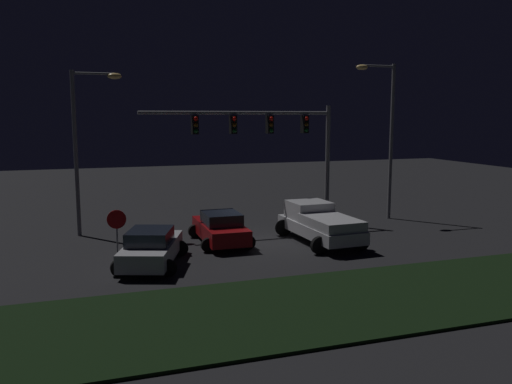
{
  "coord_description": "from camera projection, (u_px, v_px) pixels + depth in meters",
  "views": [
    {
      "loc": [
        -7.43,
        -23.3,
        5.93
      ],
      "look_at": [
        0.69,
        0.82,
        2.28
      ],
      "focal_mm": 37.14,
      "sensor_mm": 36.0,
      "label": 1
    }
  ],
  "objects": [
    {
      "name": "grass_median",
      "position": [
        332.0,
        303.0,
        16.79
      ],
      "size": [
        25.57,
        5.87,
        0.1
      ],
      "primitive_type": "cube",
      "color": "black",
      "rests_on": "ground_plane"
    },
    {
      "name": "car_sedan_far",
      "position": [
        151.0,
        248.0,
        21.08
      ],
      "size": [
        3.37,
        4.75,
        1.51
      ],
      "rotation": [
        0.0,
        0.0,
        1.23
      ],
      "color": "#B7B7BC",
      "rests_on": "ground_plane"
    },
    {
      "name": "ground_plane",
      "position": [
        248.0,
        242.0,
        25.05
      ],
      "size": [
        80.0,
        80.0,
        0.0
      ],
      "primitive_type": "plane",
      "color": "black"
    },
    {
      "name": "traffic_signal_gantry",
      "position": [
        270.0,
        133.0,
        27.82
      ],
      "size": [
        10.32,
        0.56,
        6.5
      ],
      "color": "slate",
      "rests_on": "ground_plane"
    },
    {
      "name": "car_sedan",
      "position": [
        220.0,
        228.0,
        24.77
      ],
      "size": [
        2.52,
        4.42,
        1.51
      ],
      "rotation": [
        0.0,
        0.0,
        1.56
      ],
      "color": "maroon",
      "rests_on": "ground_plane"
    },
    {
      "name": "stop_sign",
      "position": [
        117.0,
        226.0,
        21.15
      ],
      "size": [
        0.76,
        0.08,
        2.23
      ],
      "color": "slate",
      "rests_on": "ground_plane"
    },
    {
      "name": "pickup_truck",
      "position": [
        318.0,
        221.0,
        25.05
      ],
      "size": [
        3.02,
        5.48,
        1.8
      ],
      "rotation": [
        0.0,
        0.0,
        1.61
      ],
      "color": "#B7B7BC",
      "rests_on": "ground_plane"
    },
    {
      "name": "street_lamp_right",
      "position": [
        385.0,
        124.0,
        30.05
      ],
      "size": [
        2.48,
        0.44,
        8.85
      ],
      "color": "slate",
      "rests_on": "ground_plane"
    },
    {
      "name": "street_lamp_left",
      "position": [
        85.0,
        133.0,
        25.91
      ],
      "size": [
        2.43,
        0.44,
        8.13
      ],
      "color": "slate",
      "rests_on": "ground_plane"
    }
  ]
}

